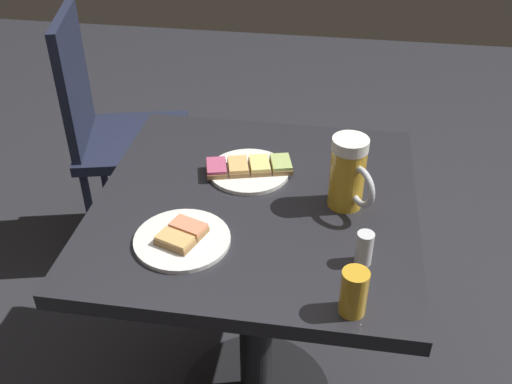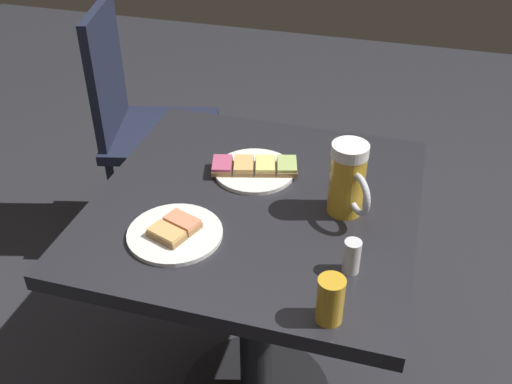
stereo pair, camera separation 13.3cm
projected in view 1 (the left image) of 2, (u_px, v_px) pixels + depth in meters
The scene contains 7 objects.
cafe_table at pixel (256, 253), 1.43m from camera, with size 0.73×0.72×0.72m.
plate_near at pixel (249, 169), 1.42m from camera, with size 0.20×0.22×0.03m.
plate_far at pixel (182, 238), 1.21m from camera, with size 0.20×0.20×0.03m.
beer_mug at pixel (349, 174), 1.27m from camera, with size 0.12×0.10×0.17m.
beer_glass_small at pixel (354, 292), 1.03m from camera, with size 0.05×0.05×0.09m, color gold.
salt_shaker at pixel (364, 248), 1.15m from camera, with size 0.03×0.03×0.07m, color silver.
cafe_chair at pixel (111, 125), 2.06m from camera, with size 0.46×0.46×0.90m.
Camera 1 is at (1.07, 0.17, 1.50)m, focal length 41.50 mm.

